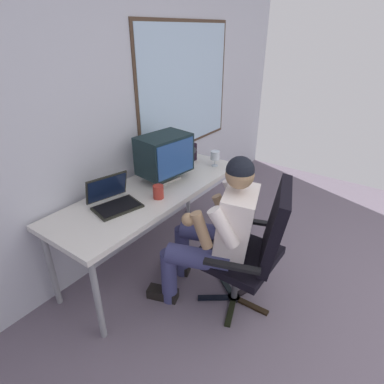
{
  "coord_description": "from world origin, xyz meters",
  "views": [
    {
      "loc": [
        -1.89,
        0.7,
        1.91
      ],
      "look_at": [
        -0.2,
        1.92,
        0.82
      ],
      "focal_mm": 29.61,
      "sensor_mm": 36.0,
      "label": 1
    }
  ],
  "objects_px": {
    "office_chair": "(255,243)",
    "crt_monitor": "(164,155)",
    "desk": "(153,195)",
    "laptop": "(113,198)",
    "person_seated": "(217,229)",
    "wine_glass": "(215,156)",
    "desk_speaker": "(192,152)",
    "coffee_mug": "(158,192)"
  },
  "relations": [
    {
      "from": "wine_glass",
      "to": "desk_speaker",
      "type": "xyz_separation_m",
      "value": [
        -0.02,
        0.26,
        -0.01
      ]
    },
    {
      "from": "desk_speaker",
      "to": "laptop",
      "type": "bearing_deg",
      "value": -177.29
    },
    {
      "from": "coffee_mug",
      "to": "desk_speaker",
      "type": "bearing_deg",
      "value": 17.63
    },
    {
      "from": "desk",
      "to": "office_chair",
      "type": "bearing_deg",
      "value": -88.68
    },
    {
      "from": "laptop",
      "to": "crt_monitor",
      "type": "bearing_deg",
      "value": -2.48
    },
    {
      "from": "desk",
      "to": "crt_monitor",
      "type": "distance_m",
      "value": 0.36
    },
    {
      "from": "office_chair",
      "to": "desk_speaker",
      "type": "bearing_deg",
      "value": 56.56
    },
    {
      "from": "office_chair",
      "to": "desk",
      "type": "bearing_deg",
      "value": 91.32
    },
    {
      "from": "crt_monitor",
      "to": "laptop",
      "type": "bearing_deg",
      "value": 177.52
    },
    {
      "from": "office_chair",
      "to": "desk_speaker",
      "type": "xyz_separation_m",
      "value": [
        0.69,
        1.05,
        0.25
      ]
    },
    {
      "from": "office_chair",
      "to": "crt_monitor",
      "type": "height_order",
      "value": "crt_monitor"
    },
    {
      "from": "office_chair",
      "to": "laptop",
      "type": "relative_size",
      "value": 2.6
    },
    {
      "from": "office_chair",
      "to": "wine_glass",
      "type": "relative_size",
      "value": 6.77
    },
    {
      "from": "crt_monitor",
      "to": "desk",
      "type": "bearing_deg",
      "value": -170.57
    },
    {
      "from": "office_chair",
      "to": "wine_glass",
      "type": "distance_m",
      "value": 1.09
    },
    {
      "from": "wine_glass",
      "to": "coffee_mug",
      "type": "distance_m",
      "value": 0.81
    },
    {
      "from": "crt_monitor",
      "to": "desk_speaker",
      "type": "relative_size",
      "value": 2.68
    },
    {
      "from": "laptop",
      "to": "coffee_mug",
      "type": "xyz_separation_m",
      "value": [
        0.29,
        -0.2,
        -0.01
      ]
    },
    {
      "from": "desk",
      "to": "wine_glass",
      "type": "distance_m",
      "value": 0.76
    },
    {
      "from": "person_seated",
      "to": "crt_monitor",
      "type": "xyz_separation_m",
      "value": [
        0.27,
        0.7,
        0.33
      ]
    },
    {
      "from": "office_chair",
      "to": "crt_monitor",
      "type": "distance_m",
      "value": 1.06
    },
    {
      "from": "desk",
      "to": "laptop",
      "type": "bearing_deg",
      "value": 170.79
    },
    {
      "from": "desk",
      "to": "person_seated",
      "type": "xyz_separation_m",
      "value": [
        -0.06,
        -0.67,
        -0.05
      ]
    },
    {
      "from": "office_chair",
      "to": "crt_monitor",
      "type": "bearing_deg",
      "value": 79.02
    },
    {
      "from": "desk",
      "to": "coffee_mug",
      "type": "distance_m",
      "value": 0.2
    },
    {
      "from": "wine_glass",
      "to": "desk_speaker",
      "type": "height_order",
      "value": "desk_speaker"
    },
    {
      "from": "office_chair",
      "to": "laptop",
      "type": "xyz_separation_m",
      "value": [
        -0.39,
        1.0,
        0.22
      ]
    },
    {
      "from": "crt_monitor",
      "to": "coffee_mug",
      "type": "height_order",
      "value": "crt_monitor"
    },
    {
      "from": "desk",
      "to": "coffee_mug",
      "type": "xyz_separation_m",
      "value": [
        -0.08,
        -0.14,
        0.11
      ]
    },
    {
      "from": "crt_monitor",
      "to": "desk_speaker",
      "type": "xyz_separation_m",
      "value": [
        0.5,
        0.08,
        -0.14
      ]
    },
    {
      "from": "person_seated",
      "to": "wine_glass",
      "type": "relative_size",
      "value": 7.98
    },
    {
      "from": "wine_glass",
      "to": "laptop",
      "type": "bearing_deg",
      "value": 169.09
    },
    {
      "from": "crt_monitor",
      "to": "laptop",
      "type": "relative_size",
      "value": 1.21
    },
    {
      "from": "crt_monitor",
      "to": "laptop",
      "type": "height_order",
      "value": "crt_monitor"
    },
    {
      "from": "person_seated",
      "to": "office_chair",
      "type": "bearing_deg",
      "value": -72.73
    },
    {
      "from": "laptop",
      "to": "wine_glass",
      "type": "distance_m",
      "value": 1.12
    },
    {
      "from": "person_seated",
      "to": "desk_speaker",
      "type": "bearing_deg",
      "value": 45.19
    },
    {
      "from": "wine_glass",
      "to": "crt_monitor",
      "type": "bearing_deg",
      "value": 160.24
    },
    {
      "from": "person_seated",
      "to": "wine_glass",
      "type": "xyz_separation_m",
      "value": [
        0.79,
        0.52,
        0.2
      ]
    },
    {
      "from": "wine_glass",
      "to": "person_seated",
      "type": "bearing_deg",
      "value": -146.86
    },
    {
      "from": "office_chair",
      "to": "person_seated",
      "type": "bearing_deg",
      "value": 107.27
    },
    {
      "from": "desk_speaker",
      "to": "coffee_mug",
      "type": "height_order",
      "value": "desk_speaker"
    }
  ]
}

